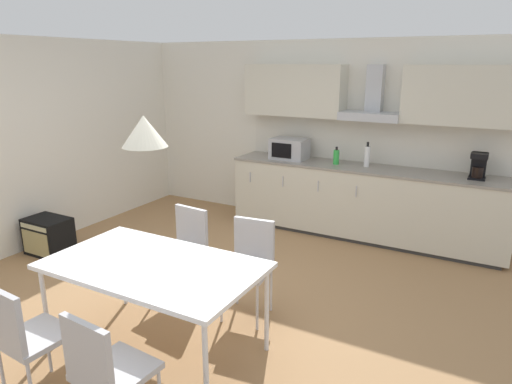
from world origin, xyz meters
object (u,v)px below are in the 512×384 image
object	(u,v)px
pendant_lamp	(144,131)
bottle_white	(367,156)
chair_near_left	(22,332)
microwave	(289,149)
chair_far_right	(250,258)
coffee_maker	(478,166)
bottle_green	(336,157)
chair_far_left	(185,243)
chair_near_right	(104,367)
guitar_amp	(49,236)
dining_table	(153,268)

from	to	relation	value
pendant_lamp	bottle_white	bearing A→B (deg)	77.61
chair_near_left	pendant_lamp	size ratio (longest dim) A/B	2.72
microwave	chair_far_right	xyz separation A→B (m)	(0.71, -2.35, -0.54)
chair_near_left	chair_far_right	bearing A→B (deg)	66.88
chair_far_right	coffee_maker	bearing A→B (deg)	55.55
bottle_white	chair_near_left	world-z (taller)	bottle_white
bottle_green	chair_far_left	distance (m)	2.48
chair_far_left	chair_near_right	size ratio (longest dim) A/B	1.00
chair_near_left	chair_near_right	size ratio (longest dim) A/B	1.00
chair_far_left	pendant_lamp	distance (m)	1.53
coffee_maker	guitar_amp	world-z (taller)	coffee_maker
microwave	chair_near_left	xyz separation A→B (m)	(-0.02, -4.06, -0.54)
bottle_green	pendant_lamp	bearing A→B (deg)	-95.88
chair_far_left	chair_near_right	bearing A→B (deg)	-67.17
microwave	chair_near_left	bearing A→B (deg)	-90.33
chair_far_left	chair_far_right	size ratio (longest dim) A/B	1.00
bottle_green	chair_near_left	xyz separation A→B (m)	(-0.70, -4.04, -0.50)
bottle_white	chair_near_left	size ratio (longest dim) A/B	0.36
bottle_white	chair_far_left	bearing A→B (deg)	-114.16
chair_far_left	pendant_lamp	world-z (taller)	pendant_lamp
pendant_lamp	bottle_green	bearing A→B (deg)	84.12
coffee_maker	bottle_white	world-z (taller)	bottle_white
dining_table	guitar_amp	xyz separation A→B (m)	(-2.40, 0.86, -0.49)
bottle_green	chair_far_right	bearing A→B (deg)	-89.29
microwave	bottle_white	distance (m)	1.06
bottle_white	chair_far_right	world-z (taller)	bottle_white
coffee_maker	chair_near_right	world-z (taller)	coffee_maker
microwave	chair_far_right	bearing A→B (deg)	-73.28
dining_table	chair_far_right	world-z (taller)	chair_far_right
bottle_white	guitar_amp	distance (m)	4.01
microwave	coffee_maker	size ratio (longest dim) A/B	1.60
bottle_green	chair_near_left	world-z (taller)	bottle_green
bottle_white	guitar_amp	world-z (taller)	bottle_white
coffee_maker	chair_near_left	xyz separation A→B (m)	(-2.36, -4.09, -0.55)
chair_far_right	guitar_amp	world-z (taller)	chair_far_right
bottle_white	guitar_amp	xyz separation A→B (m)	(-3.11, -2.38, -0.85)
bottle_white	guitar_amp	bearing A→B (deg)	-142.57
chair_near_left	guitar_amp	bearing A→B (deg)	139.76
dining_table	chair_near_left	world-z (taller)	chair_near_left
microwave	chair_near_left	distance (m)	4.10
dining_table	chair_near_left	size ratio (longest dim) A/B	1.87
microwave	chair_far_left	distance (m)	2.41
chair_far_right	chair_near_left	size ratio (longest dim) A/B	1.00
dining_table	chair_far_right	distance (m)	0.94
pendant_lamp	chair_far_left	bearing A→B (deg)	112.77
coffee_maker	guitar_amp	bearing A→B (deg)	-151.60
guitar_amp	chair_far_left	bearing A→B (deg)	-0.17
dining_table	chair_far_left	size ratio (longest dim) A/B	1.87
chair_far_left	pendant_lamp	size ratio (longest dim) A/B	2.72
bottle_green	chair_far_right	world-z (taller)	bottle_green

